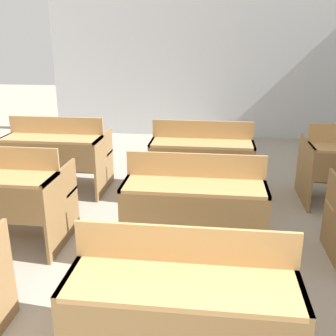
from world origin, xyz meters
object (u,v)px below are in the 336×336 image
bench_third_left (57,153)px  bench_second_center (195,204)px  bench_third_center (202,158)px  bench_front_center (184,303)px

bench_third_left → bench_second_center: bearing=-37.4°
bench_third_left → bench_third_center: bearing=-0.5°
bench_front_center → bench_third_center: same height
bench_front_center → bench_second_center: 1.35m
bench_second_center → bench_third_left: size_ratio=1.00×
bench_front_center → bench_third_left: same height
bench_third_left → bench_third_center: size_ratio=1.00×
bench_front_center → bench_third_left: bearing=123.7°
bench_third_left → bench_third_center: (1.82, -0.02, 0.00)m
bench_third_left → bench_front_center: bearing=-56.3°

